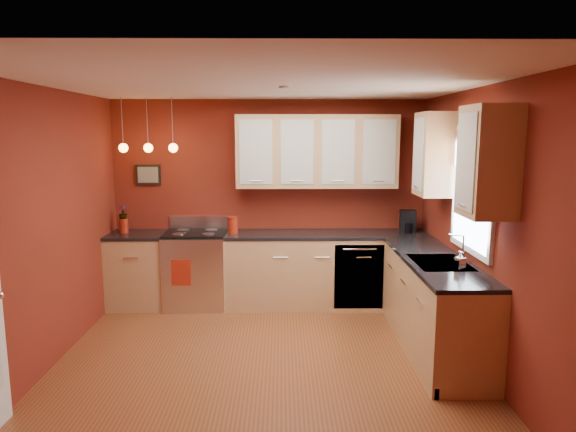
{
  "coord_description": "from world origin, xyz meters",
  "views": [
    {
      "loc": [
        0.17,
        -4.52,
        2.18
      ],
      "look_at": [
        0.23,
        1.0,
        1.28
      ],
      "focal_mm": 32.0,
      "sensor_mm": 36.0,
      "label": 1
    }
  ],
  "objects_px": {
    "sink": "(440,265)",
    "soap_pump": "(460,260)",
    "red_canister": "(233,225)",
    "gas_range": "(196,269)",
    "coffee_maker": "(408,222)"
  },
  "relations": [
    {
      "from": "sink",
      "to": "soap_pump",
      "type": "distance_m",
      "value": 0.3
    },
    {
      "from": "red_canister",
      "to": "gas_range",
      "type": "bearing_deg",
      "value": -179.71
    },
    {
      "from": "sink",
      "to": "soap_pump",
      "type": "relative_size",
      "value": 4.11
    },
    {
      "from": "gas_range",
      "to": "soap_pump",
      "type": "bearing_deg",
      "value": -33.05
    },
    {
      "from": "sink",
      "to": "coffee_maker",
      "type": "bearing_deg",
      "value": 88.17
    },
    {
      "from": "gas_range",
      "to": "red_canister",
      "type": "xyz_separation_m",
      "value": [
        0.47,
        0.0,
        0.56
      ]
    },
    {
      "from": "coffee_maker",
      "to": "soap_pump",
      "type": "xyz_separation_m",
      "value": [
        0.05,
        -1.8,
        -0.04
      ]
    },
    {
      "from": "gas_range",
      "to": "red_canister",
      "type": "height_order",
      "value": "red_canister"
    },
    {
      "from": "coffee_maker",
      "to": "red_canister",
      "type": "bearing_deg",
      "value": -172.98
    },
    {
      "from": "red_canister",
      "to": "soap_pump",
      "type": "distance_m",
      "value": 2.86
    },
    {
      "from": "sink",
      "to": "soap_pump",
      "type": "bearing_deg",
      "value": -70.32
    },
    {
      "from": "red_canister",
      "to": "coffee_maker",
      "type": "distance_m",
      "value": 2.2
    },
    {
      "from": "red_canister",
      "to": "coffee_maker",
      "type": "relative_size",
      "value": 0.74
    },
    {
      "from": "soap_pump",
      "to": "sink",
      "type": "bearing_deg",
      "value": 109.68
    },
    {
      "from": "red_canister",
      "to": "soap_pump",
      "type": "relative_size",
      "value": 1.22
    }
  ]
}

